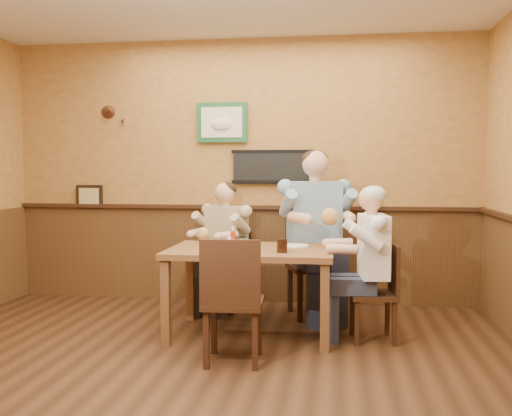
{
  "coord_description": "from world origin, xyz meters",
  "views": [
    {
      "loc": [
        1.03,
        -3.52,
        1.43
      ],
      "look_at": [
        0.34,
        1.22,
        1.1
      ],
      "focal_mm": 40.0,
      "sensor_mm": 36.0,
      "label": 1
    }
  ],
  "objects_px": {
    "diner_tan_shirt": "(226,253)",
    "diner_blue_polo": "(314,242)",
    "water_glass_mid": "(244,246)",
    "cola_tumbler": "(282,246)",
    "dining_table": "(251,259)",
    "hot_sauce_bottle": "(233,239)",
    "chair_right_end": "(373,292)",
    "chair_back_right": "(314,264)",
    "pepper_shaker": "(243,242)",
    "chair_back_left": "(227,270)",
    "salt_shaker": "(229,243)",
    "diner_white_elder": "(373,272)",
    "chair_near_side": "(234,299)",
    "water_glass_left": "(219,244)"
  },
  "relations": [
    {
      "from": "diner_tan_shirt",
      "to": "diner_blue_polo",
      "type": "height_order",
      "value": "diner_blue_polo"
    },
    {
      "from": "water_glass_mid",
      "to": "cola_tumbler",
      "type": "bearing_deg",
      "value": 12.23
    },
    {
      "from": "dining_table",
      "to": "diner_blue_polo",
      "type": "distance_m",
      "value": 0.87
    },
    {
      "from": "cola_tumbler",
      "to": "hot_sauce_bottle",
      "type": "relative_size",
      "value": 0.66
    },
    {
      "from": "water_glass_mid",
      "to": "dining_table",
      "type": "bearing_deg",
      "value": 87.02
    },
    {
      "from": "chair_right_end",
      "to": "chair_back_right",
      "type": "bearing_deg",
      "value": -150.81
    },
    {
      "from": "dining_table",
      "to": "chair_right_end",
      "type": "xyz_separation_m",
      "value": [
        1.03,
        -0.03,
        -0.25
      ]
    },
    {
      "from": "hot_sauce_bottle",
      "to": "pepper_shaker",
      "type": "bearing_deg",
      "value": 55.72
    },
    {
      "from": "hot_sauce_bottle",
      "to": "cola_tumbler",
      "type": "bearing_deg",
      "value": -20.22
    },
    {
      "from": "dining_table",
      "to": "hot_sauce_bottle",
      "type": "height_order",
      "value": "hot_sauce_bottle"
    },
    {
      "from": "chair_back_left",
      "to": "salt_shaker",
      "type": "relative_size",
      "value": 8.16
    },
    {
      "from": "cola_tumbler",
      "to": "chair_back_right",
      "type": "bearing_deg",
      "value": 76.33
    },
    {
      "from": "dining_table",
      "to": "chair_right_end",
      "type": "relative_size",
      "value": 1.73
    },
    {
      "from": "dining_table",
      "to": "diner_white_elder",
      "type": "height_order",
      "value": "diner_white_elder"
    },
    {
      "from": "chair_back_left",
      "to": "pepper_shaker",
      "type": "xyz_separation_m",
      "value": [
        0.29,
        -0.75,
        0.39
      ]
    },
    {
      "from": "chair_near_side",
      "to": "diner_tan_shirt",
      "type": "bearing_deg",
      "value": -80.31
    },
    {
      "from": "chair_near_side",
      "to": "diner_white_elder",
      "type": "bearing_deg",
      "value": -150.49
    },
    {
      "from": "diner_tan_shirt",
      "to": "chair_near_side",
      "type": "bearing_deg",
      "value": -53.64
    },
    {
      "from": "pepper_shaker",
      "to": "water_glass_left",
      "type": "bearing_deg",
      "value": -122.72
    },
    {
      "from": "water_glass_left",
      "to": "water_glass_mid",
      "type": "height_order",
      "value": "water_glass_mid"
    },
    {
      "from": "chair_back_left",
      "to": "diner_white_elder",
      "type": "xyz_separation_m",
      "value": [
        1.4,
        -0.83,
        0.17
      ]
    },
    {
      "from": "hot_sauce_bottle",
      "to": "chair_right_end",
      "type": "bearing_deg",
      "value": 0.87
    },
    {
      "from": "diner_blue_polo",
      "to": "salt_shaker",
      "type": "height_order",
      "value": "diner_blue_polo"
    },
    {
      "from": "chair_back_left",
      "to": "cola_tumbler",
      "type": "bearing_deg",
      "value": -33.42
    },
    {
      "from": "chair_back_right",
      "to": "chair_near_side",
      "type": "height_order",
      "value": "chair_back_right"
    },
    {
      "from": "diner_white_elder",
      "to": "water_glass_mid",
      "type": "bearing_deg",
      "value": -83.02
    },
    {
      "from": "chair_near_side",
      "to": "salt_shaker",
      "type": "relative_size",
      "value": 9.36
    },
    {
      "from": "chair_right_end",
      "to": "diner_white_elder",
      "type": "bearing_deg",
      "value": 0.0
    },
    {
      "from": "chair_near_side",
      "to": "cola_tumbler",
      "type": "height_order",
      "value": "chair_near_side"
    },
    {
      "from": "diner_white_elder",
      "to": "water_glass_left",
      "type": "height_order",
      "value": "diner_white_elder"
    },
    {
      "from": "pepper_shaker",
      "to": "chair_back_right",
      "type": "bearing_deg",
      "value": 47.99
    },
    {
      "from": "water_glass_left",
      "to": "cola_tumbler",
      "type": "bearing_deg",
      "value": -0.81
    },
    {
      "from": "chair_near_side",
      "to": "diner_blue_polo",
      "type": "height_order",
      "value": "diner_blue_polo"
    },
    {
      "from": "pepper_shaker",
      "to": "diner_blue_polo",
      "type": "bearing_deg",
      "value": 47.99
    },
    {
      "from": "chair_back_left",
      "to": "chair_back_right",
      "type": "xyz_separation_m",
      "value": [
        0.88,
        -0.09,
        0.1
      ]
    },
    {
      "from": "diner_white_elder",
      "to": "pepper_shaker",
      "type": "relative_size",
      "value": 11.88
    },
    {
      "from": "dining_table",
      "to": "salt_shaker",
      "type": "height_order",
      "value": "salt_shaker"
    },
    {
      "from": "water_glass_mid",
      "to": "chair_right_end",
      "type": "bearing_deg",
      "value": 13.11
    },
    {
      "from": "chair_right_end",
      "to": "diner_white_elder",
      "type": "height_order",
      "value": "diner_white_elder"
    },
    {
      "from": "chair_near_side",
      "to": "chair_back_left",
      "type": "bearing_deg",
      "value": -80.31
    },
    {
      "from": "chair_back_left",
      "to": "water_glass_mid",
      "type": "bearing_deg",
      "value": -48.15
    },
    {
      "from": "chair_right_end",
      "to": "water_glass_mid",
      "type": "relative_size",
      "value": 7.04
    },
    {
      "from": "diner_blue_polo",
      "to": "pepper_shaker",
      "type": "xyz_separation_m",
      "value": [
        -0.59,
        -0.66,
        0.08
      ]
    },
    {
      "from": "chair_back_left",
      "to": "chair_back_right",
      "type": "relative_size",
      "value": 0.81
    },
    {
      "from": "chair_right_end",
      "to": "water_glass_mid",
      "type": "distance_m",
      "value": 1.14
    },
    {
      "from": "diner_tan_shirt",
      "to": "diner_white_elder",
      "type": "height_order",
      "value": "diner_tan_shirt"
    },
    {
      "from": "chair_back_right",
      "to": "chair_back_left",
      "type": "bearing_deg",
      "value": 155.33
    },
    {
      "from": "cola_tumbler",
      "to": "hot_sauce_bottle",
      "type": "height_order",
      "value": "hot_sauce_bottle"
    },
    {
      "from": "diner_blue_polo",
      "to": "diner_white_elder",
      "type": "xyz_separation_m",
      "value": [
        0.52,
        -0.73,
        -0.14
      ]
    },
    {
      "from": "chair_near_side",
      "to": "dining_table",
      "type": "bearing_deg",
      "value": -95.25
    }
  ]
}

